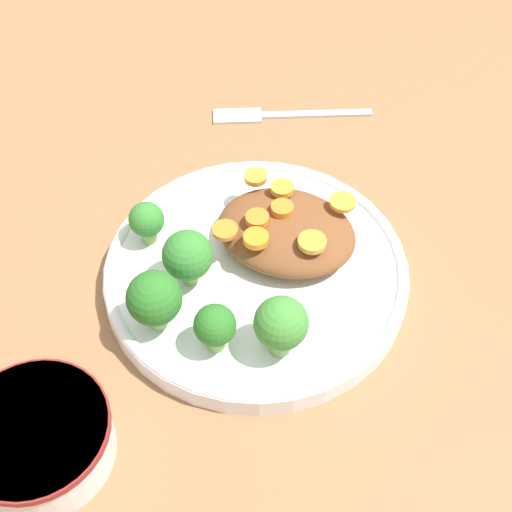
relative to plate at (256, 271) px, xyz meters
name	(u,v)px	position (x,y,z in m)	size (l,w,h in m)	color
ground_plane	(256,281)	(0.00, 0.00, -0.01)	(4.00, 4.00, 0.00)	#8C603D
plate	(256,271)	(0.00, 0.00, 0.00)	(0.27, 0.27, 0.03)	white
dip_bowl	(37,438)	(-0.09, -0.21, 0.01)	(0.11, 0.11, 0.04)	silver
stew_mound	(286,231)	(0.02, 0.03, 0.02)	(0.13, 0.10, 0.04)	brown
broccoli_floret_0	(154,299)	(-0.05, -0.09, 0.04)	(0.05, 0.05, 0.06)	#7FA85B
broccoli_floret_1	(218,328)	(0.00, -0.09, 0.03)	(0.03, 0.03, 0.05)	#759E51
broccoli_floret_2	(188,256)	(-0.05, -0.04, 0.04)	(0.04, 0.04, 0.06)	#759E51
broccoli_floret_3	(281,325)	(0.05, -0.07, 0.04)	(0.04, 0.04, 0.06)	#759E51
broccoli_floret_4	(147,221)	(-0.10, -0.01, 0.03)	(0.03, 0.03, 0.04)	#759E51
carrot_slice_0	(312,242)	(0.05, 0.01, 0.04)	(0.02, 0.02, 0.01)	orange
carrot_slice_1	(255,177)	(-0.03, 0.07, 0.04)	(0.02, 0.02, 0.01)	orange
carrot_slice_2	(280,188)	(0.00, 0.07, 0.04)	(0.02, 0.02, 0.01)	orange
carrot_slice_3	(251,239)	(0.00, 0.00, 0.05)	(0.02, 0.02, 0.01)	orange
carrot_slice_4	(257,218)	(-0.01, 0.02, 0.05)	(0.02, 0.02, 0.01)	orange
carrot_slice_5	(343,202)	(0.06, 0.07, 0.04)	(0.02, 0.02, 0.00)	orange
carrot_slice_6	(282,208)	(0.01, 0.04, 0.05)	(0.02, 0.02, 0.01)	orange
carrot_slice_7	(226,228)	(-0.03, 0.00, 0.04)	(0.02, 0.02, 0.00)	orange
fork	(276,114)	(-0.06, 0.23, -0.01)	(0.17, 0.09, 0.01)	#B6B6B6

